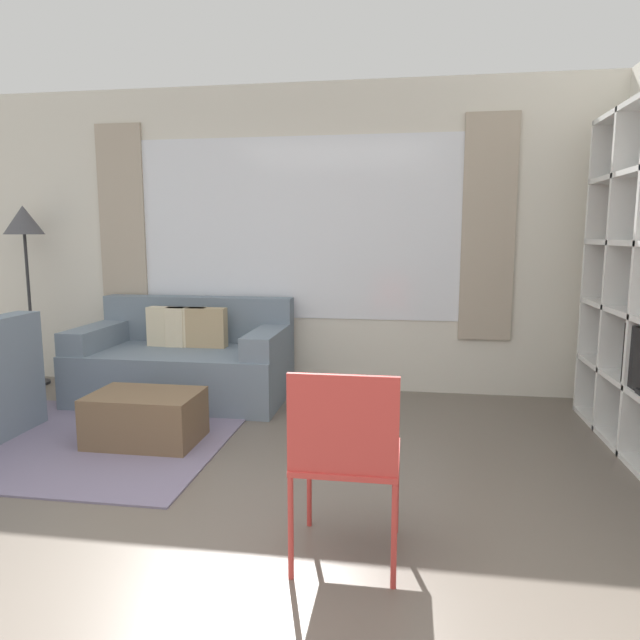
{
  "coord_description": "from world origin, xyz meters",
  "views": [
    {
      "loc": [
        0.99,
        -1.86,
        1.4
      ],
      "look_at": [
        0.43,
        1.76,
        0.85
      ],
      "focal_mm": 32.0,
      "sensor_mm": 36.0,
      "label": 1
    }
  ],
  "objects": [
    {
      "name": "ottoman",
      "position": [
        -0.73,
        1.61,
        0.17
      ],
      "size": [
        0.72,
        0.48,
        0.35
      ],
      "color": "brown",
      "rests_on": "ground_plane"
    },
    {
      "name": "area_rug",
      "position": [
        -1.32,
        1.57,
        0.01
      ],
      "size": [
        2.24,
        1.66,
        0.01
      ],
      "primitive_type": "cube",
      "color": "slate",
      "rests_on": "ground_plane"
    },
    {
      "name": "couch_main",
      "position": [
        -0.89,
        2.7,
        0.32
      ],
      "size": [
        1.74,
        0.96,
        0.84
      ],
      "color": "slate",
      "rests_on": "ground_plane"
    },
    {
      "name": "wall_back",
      "position": [
        0.0,
        3.22,
        1.36
      ],
      "size": [
        6.59,
        0.11,
        2.7
      ],
      "color": "silver",
      "rests_on": "ground_plane"
    },
    {
      "name": "folding_chair",
      "position": [
        0.75,
        0.39,
        0.52
      ],
      "size": [
        0.44,
        0.46,
        0.86
      ],
      "rotation": [
        0.0,
        0.0,
        3.14
      ],
      "color": "#CC3D38",
      "rests_on": "ground_plane"
    },
    {
      "name": "ground_plane",
      "position": [
        0.0,
        0.0,
        0.0
      ],
      "size": [
        16.0,
        16.0,
        0.0
      ],
      "primitive_type": "plane",
      "color": "#665B51"
    },
    {
      "name": "floor_lamp",
      "position": [
        -2.48,
        2.91,
        1.43
      ],
      "size": [
        0.35,
        0.35,
        1.66
      ],
      "color": "black",
      "rests_on": "ground_plane"
    }
  ]
}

